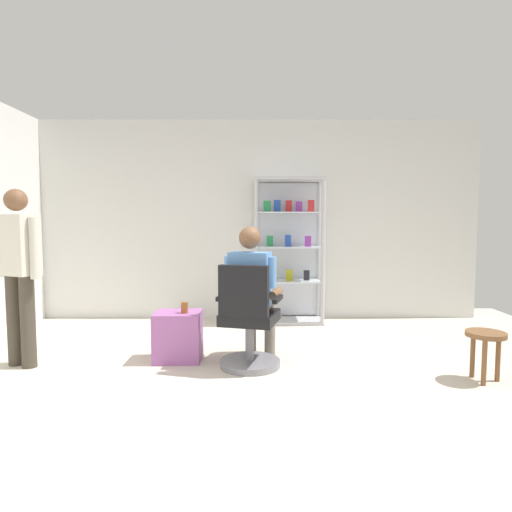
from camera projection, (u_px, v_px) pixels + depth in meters
ground_plane at (261, 409)px, 3.10m from camera, size 7.20×7.20×0.00m
back_wall at (259, 220)px, 5.98m from camera, size 6.00×0.10×2.70m
display_cabinet_main at (290, 249)px, 5.78m from camera, size 0.90×0.45×1.90m
office_chair at (250, 326)px, 3.94m from camera, size 0.62×0.59×0.96m
seated_shopkeeper at (254, 288)px, 4.08m from camera, size 0.55×0.62×1.29m
storage_crate at (180, 336)px, 4.20m from camera, size 0.44×0.36×0.47m
tea_glass at (186, 307)px, 4.13m from camera, size 0.06×0.06×0.11m
standing_customer at (20, 266)px, 3.97m from camera, size 0.49×0.35×1.63m
wooden_stool at (487, 342)px, 3.62m from camera, size 0.32×0.32×0.42m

